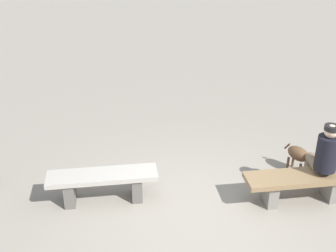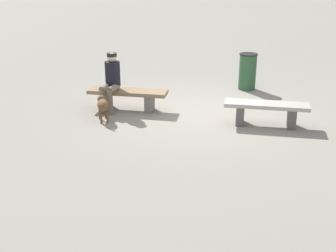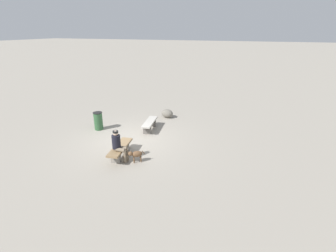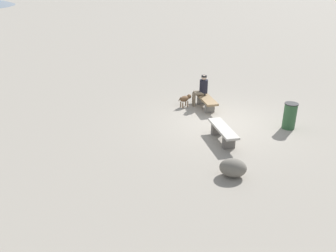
{
  "view_description": "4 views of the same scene",
  "coord_description": "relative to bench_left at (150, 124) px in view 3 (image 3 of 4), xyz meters",
  "views": [
    {
      "loc": [
        -0.32,
        -4.9,
        3.8
      ],
      "look_at": [
        -0.51,
        1.45,
        0.73
      ],
      "focal_mm": 44.34,
      "sensor_mm": 36.0,
      "label": 1
    },
    {
      "loc": [
        -2.54,
        8.76,
        3.14
      ],
      "look_at": [
        -0.09,
        2.25,
        0.49
      ],
      "focal_mm": 47.16,
      "sensor_mm": 36.0,
      "label": 2
    },
    {
      "loc": [
        9.16,
        5.33,
        4.81
      ],
      "look_at": [
        -1.41,
        1.34,
        0.37
      ],
      "focal_mm": 26.43,
      "sensor_mm": 36.0,
      "label": 3
    },
    {
      "loc": [
        -10.96,
        2.57,
        4.76
      ],
      "look_at": [
        -1.53,
        2.07,
        0.59
      ],
      "focal_mm": 35.89,
      "sensor_mm": 36.0,
      "label": 4
    }
  ],
  "objects": [
    {
      "name": "bench_right",
      "position": [
        2.99,
        0.08,
        -0.0
      ],
      "size": [
        1.78,
        0.74,
        0.45
      ],
      "rotation": [
        0.0,
        0.0,
        0.17
      ],
      "color": "gray",
      "rests_on": "ground"
    },
    {
      "name": "bench_left",
      "position": [
        0.0,
        0.0,
        0.0
      ],
      "size": [
        1.7,
        0.7,
        0.47
      ],
      "rotation": [
        0.0,
        0.0,
        0.17
      ],
      "color": "#605B56",
      "rests_on": "ground"
    },
    {
      "name": "seated_person",
      "position": [
        3.31,
        0.21,
        0.4
      ],
      "size": [
        0.35,
        0.61,
        1.26
      ],
      "rotation": [
        0.0,
        0.0,
        0.05
      ],
      "color": "black",
      "rests_on": "ground"
    },
    {
      "name": "dog",
      "position": [
        3.18,
        0.88,
        0.02
      ],
      "size": [
        0.44,
        0.55,
        0.48
      ],
      "rotation": [
        0.0,
        0.0,
        5.32
      ],
      "color": "brown",
      "rests_on": "ground"
    },
    {
      "name": "boulder",
      "position": [
        -2.08,
        0.16,
        -0.07
      ],
      "size": [
        0.67,
        0.81,
        0.49
      ],
      "primitive_type": "ellipsoid",
      "rotation": [
        0.0,
        0.0,
        4.48
      ],
      "color": "#6B665B",
      "rests_on": "ground"
    },
    {
      "name": "trash_bin",
      "position": [
        0.86,
        -2.47,
        0.14
      ],
      "size": [
        0.46,
        0.46,
        0.91
      ],
      "color": "#2D5633",
      "rests_on": "ground"
    },
    {
      "name": "ground",
      "position": [
        1.45,
        -0.33,
        -0.35
      ],
      "size": [
        210.0,
        210.0,
        0.06
      ],
      "primitive_type": "cube",
      "color": "gray"
    }
  ]
}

